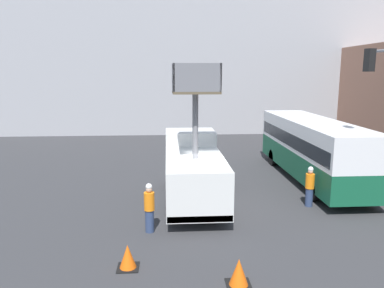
% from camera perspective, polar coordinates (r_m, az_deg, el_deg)
% --- Properties ---
extents(ground_plane, '(120.00, 120.00, 0.00)m').
position_cam_1_polar(ground_plane, '(16.47, 3.63, -9.60)').
color(ground_plane, '#333335').
extents(building_backdrop_far, '(44.00, 10.00, 20.06)m').
position_cam_1_polar(building_backdrop_far, '(40.00, -0.89, 16.95)').
color(building_backdrop_far, '#9E9EA3').
rests_on(building_backdrop_far, ground_plane).
extents(utility_truck, '(2.43, 6.83, 6.09)m').
position_cam_1_polar(utility_truck, '(16.76, 0.18, -3.67)').
color(utility_truck, silver).
rests_on(utility_truck, ground_plane).
extents(city_bus, '(2.58, 10.74, 3.26)m').
position_cam_1_polar(city_bus, '(21.09, 17.82, -0.21)').
color(city_bus, '#145638').
rests_on(city_bus, ground_plane).
extents(road_worker_near_truck, '(0.38, 0.38, 1.84)m').
position_cam_1_polar(road_worker_near_truck, '(13.83, -6.52, -9.64)').
color(road_worker_near_truck, navy).
rests_on(road_worker_near_truck, ground_plane).
extents(road_worker_directing, '(0.38, 0.38, 1.78)m').
position_cam_1_polar(road_worker_directing, '(17.08, 17.49, -6.21)').
color(road_worker_directing, navy).
rests_on(road_worker_directing, ground_plane).
extents(traffic_cone_near_truck, '(0.64, 0.64, 0.74)m').
position_cam_1_polar(traffic_cone_near_truck, '(11.75, -9.76, -16.64)').
color(traffic_cone_near_truck, black).
rests_on(traffic_cone_near_truck, ground_plane).
extents(traffic_cone_mid_road, '(0.68, 0.68, 0.78)m').
position_cam_1_polar(traffic_cone_mid_road, '(10.85, 7.14, -18.92)').
color(traffic_cone_mid_road, black).
rests_on(traffic_cone_mid_road, ground_plane).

